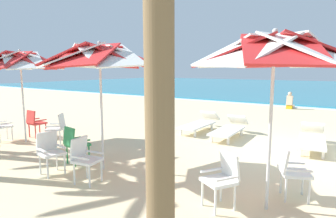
# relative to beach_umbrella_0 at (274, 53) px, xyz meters

# --- Properties ---
(ground_plane) EXTENTS (80.00, 80.00, 0.00)m
(ground_plane) POSITION_rel_beach_umbrella_0_xyz_m (0.19, 3.25, -2.38)
(ground_plane) COLOR beige
(beach_umbrella_0) EXTENTS (2.47, 2.47, 2.72)m
(beach_umbrella_0) POSITION_rel_beach_umbrella_0_xyz_m (0.00, 0.00, 0.00)
(beach_umbrella_0) COLOR silver
(beach_umbrella_0) RESTS_ON ground
(plastic_chair_0) EXTENTS (0.61, 0.62, 0.87)m
(plastic_chair_0) POSITION_rel_beach_umbrella_0_xyz_m (-0.60, -0.33, -1.88)
(plastic_chair_0) COLOR white
(plastic_chair_0) RESTS_ON ground
(plastic_chair_1) EXTENTS (0.61, 0.59, 0.87)m
(plastic_chair_1) POSITION_rel_beach_umbrella_0_xyz_m (0.22, 0.61, -1.88)
(plastic_chair_1) COLOR white
(plastic_chair_1) RESTS_ON ground
(beach_umbrella_1) EXTENTS (2.52, 2.52, 2.71)m
(beach_umbrella_1) POSITION_rel_beach_umbrella_0_xyz_m (-3.40, -0.16, 0.00)
(beach_umbrella_1) COLOR silver
(beach_umbrella_1) RESTS_ON ground
(plastic_chair_2) EXTENTS (0.53, 0.51, 0.87)m
(plastic_chair_2) POSITION_rel_beach_umbrella_0_xyz_m (-4.11, -0.94, -1.88)
(plastic_chair_2) COLOR white
(plastic_chair_2) RESTS_ON ground
(plastic_chair_3) EXTENTS (0.51, 0.54, 0.87)m
(plastic_chair_3) POSITION_rel_beach_umbrella_0_xyz_m (-4.18, -0.27, -1.88)
(plastic_chair_3) COLOR #2D8C4C
(plastic_chair_3) RESTS_ON ground
(plastic_chair_4) EXTENTS (0.53, 0.51, 0.87)m
(plastic_chair_4) POSITION_rel_beach_umbrella_0_xyz_m (-3.15, -0.86, -1.88)
(plastic_chair_4) COLOR white
(plastic_chair_4) RESTS_ON ground
(beach_umbrella_2) EXTENTS (2.39, 2.39, 2.70)m
(beach_umbrella_2) POSITION_rel_beach_umbrella_0_xyz_m (-7.01, 0.18, -0.03)
(beach_umbrella_2) COLOR silver
(beach_umbrella_2) RESTS_ON ground
(plastic_chair_5) EXTENTS (0.63, 0.63, 0.87)m
(plastic_chair_5) POSITION_rel_beach_umbrella_0_xyz_m (-6.06, 0.60, -1.88)
(plastic_chair_5) COLOR white
(plastic_chair_5) RESTS_ON ground
(plastic_chair_6) EXTENTS (0.47, 0.50, 0.87)m
(plastic_chair_6) POSITION_rel_beach_umbrella_0_xyz_m (-7.73, -0.17, -1.88)
(plastic_chair_6) COLOR white
(plastic_chair_6) RESTS_ON ground
(plastic_chair_7) EXTENTS (0.44, 0.47, 0.87)m
(plastic_chair_7) POSITION_rel_beach_umbrella_0_xyz_m (-7.34, 0.70, -1.88)
(plastic_chair_7) COLOR red
(plastic_chair_7) RESTS_ON ground
(sun_lounger_1) EXTENTS (0.90, 2.21, 0.62)m
(sun_lounger_1) POSITION_rel_beach_umbrella_0_xyz_m (0.07, 4.09, -2.09)
(sun_lounger_1) COLOR white
(sun_lounger_1) RESTS_ON ground
(sun_lounger_2) EXTENTS (0.74, 2.18, 0.62)m
(sun_lounger_2) POSITION_rel_beach_umbrella_0_xyz_m (-2.27, 4.09, -2.09)
(sun_lounger_2) COLOR white
(sun_lounger_2) RESTS_ON ground
(sun_lounger_3) EXTENTS (0.67, 2.16, 0.62)m
(sun_lounger_3) POSITION_rel_beach_umbrella_0_xyz_m (-3.47, 4.37, -2.09)
(sun_lounger_3) COLOR white
(sun_lounger_3) RESTS_ON ground
(beachgoer_seated) EXTENTS (0.30, 0.93, 0.92)m
(beachgoer_seated) POSITION_rel_beach_umbrella_0_xyz_m (-2.09, 12.16, -2.08)
(beachgoer_seated) COLOR yellow
(beachgoer_seated) RESTS_ON ground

